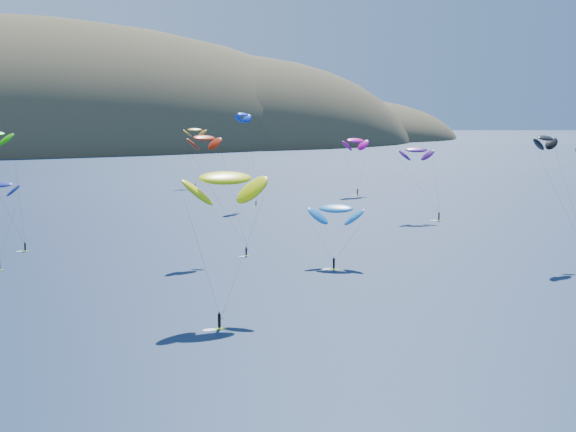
# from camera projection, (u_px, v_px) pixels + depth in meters

# --- Properties ---
(island) EXTENTS (730.00, 300.00, 210.00)m
(island) POSITION_uv_depth(u_px,v_px,m) (34.00, 161.00, 585.27)
(island) COLOR #3D3526
(island) RESTS_ON ground
(kitesurfer_2) EXTENTS (12.13, 13.06, 21.63)m
(kitesurfer_2) POSITION_uv_depth(u_px,v_px,m) (225.00, 178.00, 109.94)
(kitesurfer_2) COLOR #BAFF1C
(kitesurfer_2) RESTS_ON ground
(kitesurfer_4) EXTENTS (8.33, 7.86, 28.19)m
(kitesurfer_4) POSITION_uv_depth(u_px,v_px,m) (243.00, 115.00, 226.02)
(kitesurfer_4) COLOR #BAFF1C
(kitesurfer_4) RESTS_ON ground
(kitesurfer_5) EXTENTS (10.21, 10.58, 12.66)m
(kitesurfer_5) POSITION_uv_depth(u_px,v_px,m) (336.00, 209.00, 143.32)
(kitesurfer_5) COLOR #BAFF1C
(kitesurfer_5) RESTS_ON ground
(kitesurfer_6) EXTENTS (9.67, 10.19, 19.84)m
(kitesurfer_6) POSITION_uv_depth(u_px,v_px,m) (416.00, 150.00, 201.35)
(kitesurfer_6) COLOR #BAFF1C
(kitesurfer_6) RESTS_ON ground
(kitesurfer_7) EXTENTS (7.87, 13.84, 24.36)m
(kitesurfer_7) POSITION_uv_depth(u_px,v_px,m) (545.00, 138.00, 146.84)
(kitesurfer_7) COLOR #BAFF1C
(kitesurfer_7) RESTS_ON ground
(kitesurfer_8) EXTENTS (11.58, 8.09, 20.35)m
(kitesurfer_8) POSITION_uv_depth(u_px,v_px,m) (355.00, 141.00, 258.77)
(kitesurfer_8) COLOR #BAFF1C
(kitesurfer_8) RESTS_ON ground
(kitesurfer_9) EXTENTS (10.94, 8.62, 24.32)m
(kitesurfer_9) POSITION_uv_depth(u_px,v_px,m) (204.00, 138.00, 150.72)
(kitesurfer_9) COLOR #BAFF1C
(kitesurfer_9) RESTS_ON ground
(kitesurfer_10) EXTENTS (7.80, 12.61, 16.06)m
(kitesurfer_10) POSITION_uv_depth(u_px,v_px,m) (0.00, 185.00, 145.15)
(kitesurfer_10) COLOR #BAFF1C
(kitesurfer_10) RESTS_ON ground
(kitesurfer_11) EXTENTS (8.26, 11.63, 22.33)m
(kitesurfer_11) POSITION_uv_depth(u_px,v_px,m) (195.00, 130.00, 286.42)
(kitesurfer_11) COLOR #BAFF1C
(kitesurfer_11) RESTS_ON ground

